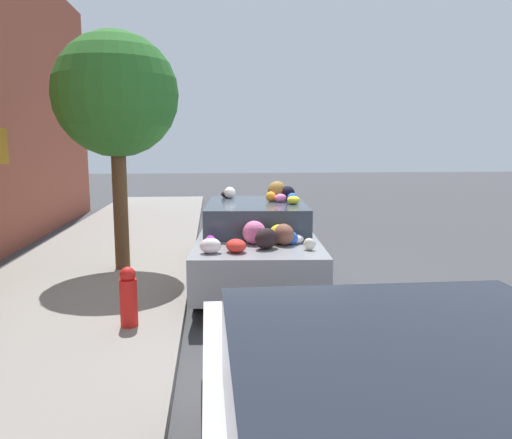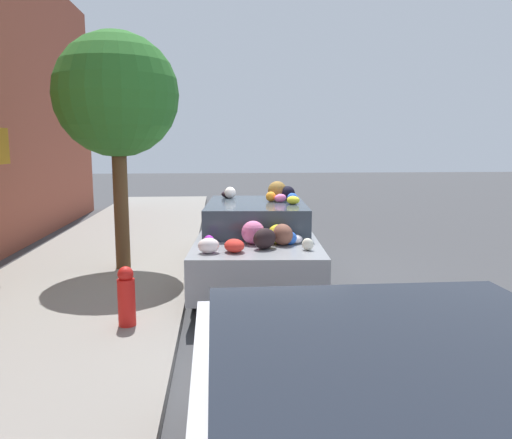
# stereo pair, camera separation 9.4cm
# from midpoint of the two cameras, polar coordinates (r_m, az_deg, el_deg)

# --- Properties ---
(ground_plane) EXTENTS (60.00, 60.00, 0.00)m
(ground_plane) POSITION_cam_midpoint_polar(r_m,az_deg,el_deg) (8.26, -0.08, -6.87)
(ground_plane) COLOR #424244
(sidewalk_curb) EXTENTS (24.00, 3.20, 0.13)m
(sidewalk_curb) POSITION_cam_midpoint_polar(r_m,az_deg,el_deg) (8.45, -18.76, -6.52)
(sidewalk_curb) COLOR gray
(sidewalk_curb) RESTS_ON ground
(street_tree) EXTENTS (2.00, 2.00, 3.87)m
(street_tree) POSITION_cam_midpoint_polar(r_m,az_deg,el_deg) (8.57, -16.02, 13.38)
(street_tree) COLOR brown
(street_tree) RESTS_ON sidewalk_curb
(fire_hydrant) EXTENTS (0.20, 0.20, 0.70)m
(fire_hydrant) POSITION_cam_midpoint_polar(r_m,az_deg,el_deg) (5.98, -14.81, -8.55)
(fire_hydrant) COLOR red
(fire_hydrant) RESTS_ON sidewalk_curb
(art_car) EXTENTS (4.69, 2.02, 1.61)m
(art_car) POSITION_cam_midpoint_polar(r_m,az_deg,el_deg) (8.03, -0.31, -2.21)
(art_car) COLOR gray
(art_car) RESTS_ON ground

